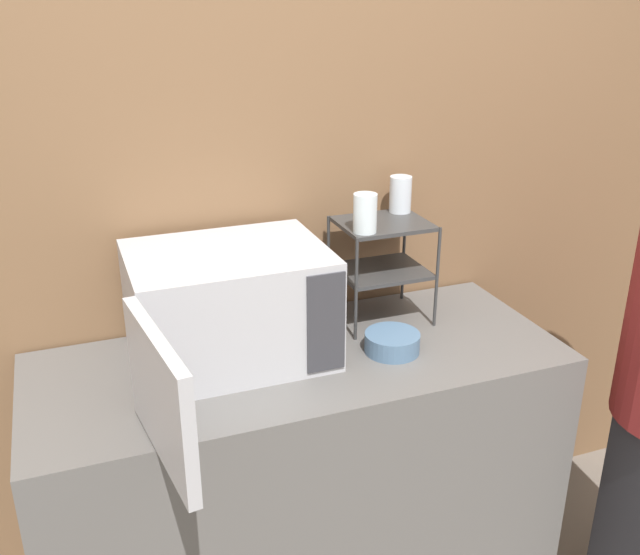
% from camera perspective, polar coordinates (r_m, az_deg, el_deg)
% --- Properties ---
extents(wall_back, '(8.00, 0.06, 2.60)m').
position_cam_1_polar(wall_back, '(2.20, -4.71, 6.61)').
color(wall_back, brown).
rests_on(wall_back, ground_plane).
extents(counter, '(1.52, 0.61, 0.91)m').
position_cam_1_polar(counter, '(2.29, -1.50, -16.44)').
color(counter, '#595654').
rests_on(counter, ground_plane).
extents(microwave, '(0.56, 0.82, 0.32)m').
position_cam_1_polar(microwave, '(1.97, -7.48, -2.50)').
color(microwave, '#ADADB2').
rests_on(microwave, counter).
extents(dish_rack, '(0.28, 0.23, 0.32)m').
position_cam_1_polar(dish_rack, '(2.19, 5.00, 2.24)').
color(dish_rack, '#333333').
rests_on(dish_rack, counter).
extents(glass_front_left, '(0.07, 0.07, 0.11)m').
position_cam_1_polar(glass_front_left, '(2.05, 3.63, 5.16)').
color(glass_front_left, silver).
rests_on(glass_front_left, dish_rack).
extents(glass_back_right, '(0.07, 0.07, 0.11)m').
position_cam_1_polar(glass_back_right, '(2.25, 6.45, 6.64)').
color(glass_back_right, silver).
rests_on(glass_back_right, dish_rack).
extents(bowl, '(0.16, 0.16, 0.06)m').
position_cam_1_polar(bowl, '(2.06, 5.79, -5.22)').
color(bowl, slate).
rests_on(bowl, counter).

